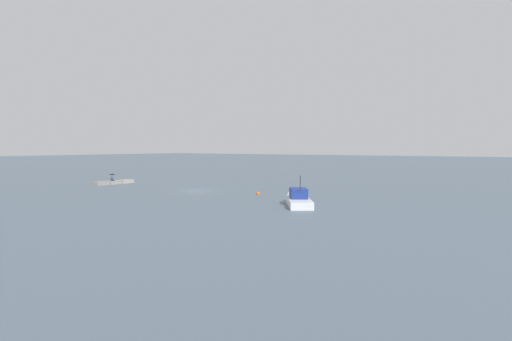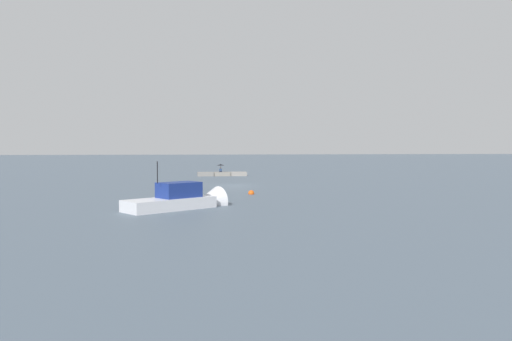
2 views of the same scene
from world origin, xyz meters
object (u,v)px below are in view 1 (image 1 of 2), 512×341
object	(u,v)px
umbrella_open_black	(112,174)
mooring_buoy_near	(258,194)
person_seated_blue_left	(112,179)
motorboat_white_near	(298,201)

from	to	relation	value
umbrella_open_black	mooring_buoy_near	size ratio (longest dim) A/B	2.24
person_seated_blue_left	mooring_buoy_near	size ratio (longest dim) A/B	1.30
umbrella_open_black	motorboat_white_near	xyz separation A→B (m)	(5.44, 38.63, -1.26)
person_seated_blue_left	mooring_buoy_near	distance (m)	29.28
mooring_buoy_near	umbrella_open_black	bearing A→B (deg)	-88.74
mooring_buoy_near	person_seated_blue_left	bearing A→B (deg)	-88.72
person_seated_blue_left	motorboat_white_near	size ratio (longest dim) A/B	0.10
person_seated_blue_left	motorboat_white_near	bearing A→B (deg)	88.36
motorboat_white_near	umbrella_open_black	bearing A→B (deg)	137.50
person_seated_blue_left	motorboat_white_near	xyz separation A→B (m)	(5.43, 38.63, -0.41)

